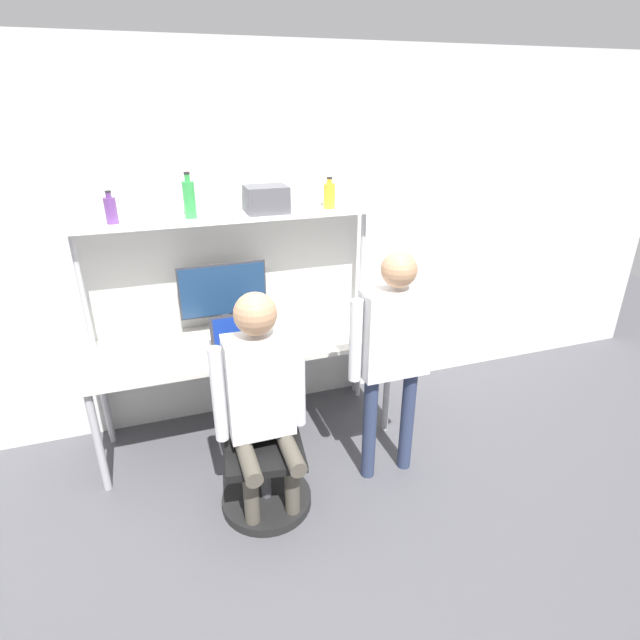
{
  "coord_description": "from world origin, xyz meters",
  "views": [
    {
      "loc": [
        -0.5,
        -2.77,
        2.35
      ],
      "look_at": [
        0.38,
        -0.18,
        1.12
      ],
      "focal_mm": 28.0,
      "sensor_mm": 36.0,
      "label": 1
    }
  ],
  "objects_px": {
    "cell_phone": "(279,346)",
    "person_standing": "(394,342)",
    "bottle_green": "(189,199)",
    "storage_box": "(266,200)",
    "office_chair": "(265,464)",
    "laptop": "(239,342)",
    "bottle_amber": "(329,195)",
    "person_seated": "(261,391)",
    "bottle_purple": "(111,210)",
    "monitor": "(224,294)"
  },
  "relations": [
    {
      "from": "person_seated",
      "to": "person_standing",
      "type": "distance_m",
      "value": 0.86
    },
    {
      "from": "person_seated",
      "to": "bottle_amber",
      "type": "height_order",
      "value": "bottle_amber"
    },
    {
      "from": "cell_phone",
      "to": "bottle_amber",
      "type": "height_order",
      "value": "bottle_amber"
    },
    {
      "from": "office_chair",
      "to": "person_standing",
      "type": "bearing_deg",
      "value": -0.2
    },
    {
      "from": "office_chair",
      "to": "person_standing",
      "type": "relative_size",
      "value": 0.58
    },
    {
      "from": "person_seated",
      "to": "bottle_amber",
      "type": "xyz_separation_m",
      "value": [
        0.75,
        0.97,
        0.89
      ]
    },
    {
      "from": "person_standing",
      "to": "bottle_amber",
      "type": "xyz_separation_m",
      "value": [
        -0.09,
        0.93,
        0.73
      ]
    },
    {
      "from": "cell_phone",
      "to": "office_chair",
      "type": "bearing_deg",
      "value": -114.22
    },
    {
      "from": "bottle_purple",
      "to": "office_chair",
      "type": "bearing_deg",
      "value": -53.19
    },
    {
      "from": "person_seated",
      "to": "person_standing",
      "type": "height_order",
      "value": "person_standing"
    },
    {
      "from": "office_chair",
      "to": "bottle_green",
      "type": "height_order",
      "value": "bottle_green"
    },
    {
      "from": "bottle_green",
      "to": "storage_box",
      "type": "distance_m",
      "value": 0.51
    },
    {
      "from": "office_chair",
      "to": "cell_phone",
      "type": "bearing_deg",
      "value": 65.78
    },
    {
      "from": "storage_box",
      "to": "bottle_green",
      "type": "bearing_deg",
      "value": 180.0
    },
    {
      "from": "person_seated",
      "to": "storage_box",
      "type": "relative_size",
      "value": 4.99
    },
    {
      "from": "person_seated",
      "to": "bottle_amber",
      "type": "distance_m",
      "value": 1.52
    },
    {
      "from": "cell_phone",
      "to": "person_standing",
      "type": "height_order",
      "value": "person_standing"
    },
    {
      "from": "person_seated",
      "to": "bottle_purple",
      "type": "xyz_separation_m",
      "value": [
        -0.69,
        0.97,
        0.88
      ]
    },
    {
      "from": "person_seated",
      "to": "laptop",
      "type": "bearing_deg",
      "value": 90.96
    },
    {
      "from": "office_chair",
      "to": "person_standing",
      "type": "height_order",
      "value": "person_standing"
    },
    {
      "from": "person_standing",
      "to": "storage_box",
      "type": "height_order",
      "value": "storage_box"
    },
    {
      "from": "storage_box",
      "to": "person_seated",
      "type": "bearing_deg",
      "value": -107.12
    },
    {
      "from": "monitor",
      "to": "bottle_green",
      "type": "distance_m",
      "value": 0.7
    },
    {
      "from": "monitor",
      "to": "person_seated",
      "type": "relative_size",
      "value": 0.44
    },
    {
      "from": "person_seated",
      "to": "person_standing",
      "type": "xyz_separation_m",
      "value": [
        0.85,
        0.04,
        0.15
      ]
    },
    {
      "from": "office_chair",
      "to": "bottle_green",
      "type": "xyz_separation_m",
      "value": [
        -0.21,
        0.93,
        1.48
      ]
    },
    {
      "from": "bottle_amber",
      "to": "bottle_purple",
      "type": "bearing_deg",
      "value": 180.0
    },
    {
      "from": "person_standing",
      "to": "storage_box",
      "type": "xyz_separation_m",
      "value": [
        -0.55,
        0.93,
        0.73
      ]
    },
    {
      "from": "laptop",
      "to": "cell_phone",
      "type": "distance_m",
      "value": 0.28
    },
    {
      "from": "cell_phone",
      "to": "bottle_amber",
      "type": "bearing_deg",
      "value": 36.69
    },
    {
      "from": "office_chair",
      "to": "person_standing",
      "type": "distance_m",
      "value": 1.1
    },
    {
      "from": "cell_phone",
      "to": "bottle_amber",
      "type": "distance_m",
      "value": 1.12
    },
    {
      "from": "person_standing",
      "to": "bottle_green",
      "type": "distance_m",
      "value": 1.6
    },
    {
      "from": "laptop",
      "to": "person_standing",
      "type": "distance_m",
      "value": 1.05
    },
    {
      "from": "bottle_purple",
      "to": "storage_box",
      "type": "bearing_deg",
      "value": 0.0
    },
    {
      "from": "monitor",
      "to": "person_standing",
      "type": "bearing_deg",
      "value": -46.04
    },
    {
      "from": "monitor",
      "to": "bottle_amber",
      "type": "relative_size",
      "value": 2.84
    },
    {
      "from": "person_standing",
      "to": "bottle_green",
      "type": "xyz_separation_m",
      "value": [
        -1.05,
        0.93,
        0.76
      ]
    },
    {
      "from": "bottle_purple",
      "to": "bottle_green",
      "type": "distance_m",
      "value": 0.48
    },
    {
      "from": "monitor",
      "to": "storage_box",
      "type": "height_order",
      "value": "storage_box"
    },
    {
      "from": "cell_phone",
      "to": "person_standing",
      "type": "xyz_separation_m",
      "value": [
        0.59,
        -0.56,
        0.21
      ]
    },
    {
      "from": "laptop",
      "to": "bottle_amber",
      "type": "relative_size",
      "value": 1.62
    },
    {
      "from": "laptop",
      "to": "person_standing",
      "type": "xyz_separation_m",
      "value": [
        0.86,
        -0.59,
        0.14
      ]
    },
    {
      "from": "bottle_amber",
      "to": "storage_box",
      "type": "height_order",
      "value": "bottle_amber"
    },
    {
      "from": "monitor",
      "to": "bottle_green",
      "type": "bearing_deg",
      "value": 176.61
    },
    {
      "from": "bottle_green",
      "to": "storage_box",
      "type": "xyz_separation_m",
      "value": [
        0.51,
        0.0,
        -0.03
      ]
    },
    {
      "from": "laptop",
      "to": "bottle_purple",
      "type": "bearing_deg",
      "value": 153.54
    },
    {
      "from": "laptop",
      "to": "office_chair",
      "type": "height_order",
      "value": "laptop"
    },
    {
      "from": "person_seated",
      "to": "bottle_purple",
      "type": "height_order",
      "value": "bottle_purple"
    },
    {
      "from": "cell_phone",
      "to": "bottle_green",
      "type": "xyz_separation_m",
      "value": [
        -0.47,
        0.37,
        0.97
      ]
    }
  ]
}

